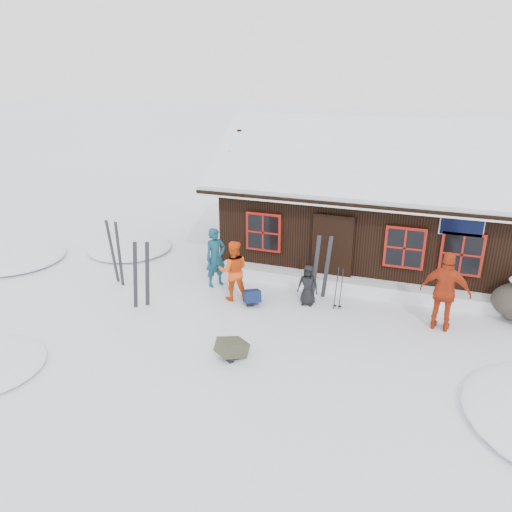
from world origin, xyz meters
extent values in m
plane|color=white|center=(0.00, 0.00, 0.00)|extent=(120.00, 120.00, 0.00)
cube|color=black|center=(1.50, 5.00, 1.25)|extent=(8.00, 5.00, 2.50)
cube|color=black|center=(1.50, 3.52, 3.35)|extent=(8.90, 3.14, 1.88)
cube|color=black|center=(1.50, 6.47, 3.35)|extent=(8.90, 3.14, 1.88)
cube|color=white|center=(1.50, 3.52, 3.49)|extent=(8.72, 3.07, 1.86)
cube|color=white|center=(1.50, 6.47, 3.49)|extent=(8.72, 3.07, 1.86)
cube|color=white|center=(1.50, 5.00, 4.22)|extent=(8.81, 0.22, 0.14)
cube|color=silver|center=(1.50, 2.05, 2.48)|extent=(8.90, 0.10, 0.20)
cube|color=black|center=(0.90, 2.45, 1.00)|extent=(1.00, 0.10, 2.00)
cube|color=black|center=(4.10, 2.42, 2.15)|extent=(1.00, 0.06, 0.60)
cube|color=maroon|center=(-1.10, 2.44, 1.35)|extent=(1.04, 0.10, 1.14)
cube|color=black|center=(-1.10, 2.40, 1.35)|extent=(0.90, 0.04, 1.00)
cube|color=maroon|center=(2.80, 2.44, 1.35)|extent=(1.04, 0.10, 1.14)
cube|color=black|center=(2.80, 2.40, 1.35)|extent=(0.90, 0.04, 1.00)
cube|color=maroon|center=(4.20, 2.44, 1.35)|extent=(1.04, 0.10, 1.14)
cube|color=black|center=(4.20, 2.40, 1.35)|extent=(0.90, 0.04, 1.00)
cube|color=white|center=(1.50, 2.25, 0.17)|extent=(7.60, 0.60, 0.35)
ellipsoid|color=white|center=(-6.00, 3.00, 0.00)|extent=(2.80, 2.80, 0.34)
ellipsoid|color=white|center=(-9.00, 1.00, 0.00)|extent=(3.20, 3.20, 0.38)
imported|color=navy|center=(-2.13, 1.34, 0.84)|extent=(0.70, 0.73, 1.68)
imported|color=#E94B10|center=(-1.36, 0.71, 0.81)|extent=(0.97, 0.88, 1.63)
imported|color=#AF3012|center=(3.85, 0.81, 0.97)|extent=(1.19, 0.63, 1.93)
imported|color=black|center=(0.57, 1.03, 0.54)|extent=(0.54, 0.36, 1.09)
cube|color=black|center=(-3.53, -0.52, 0.85)|extent=(0.18, 0.19, 1.81)
cube|color=black|center=(-3.27, -0.38, 0.85)|extent=(0.24, 0.08, 1.81)
cube|color=black|center=(-4.99, 0.64, 0.89)|extent=(0.29, 0.08, 1.88)
cube|color=black|center=(-4.70, 0.54, 0.89)|extent=(0.23, 0.19, 1.88)
cube|color=black|center=(0.66, 1.47, 0.85)|extent=(0.20, 0.17, 1.80)
cube|color=black|center=(0.94, 1.58, 0.85)|extent=(0.25, 0.07, 1.80)
cylinder|color=black|center=(1.30, 1.03, 0.55)|extent=(0.08, 0.10, 1.18)
cylinder|color=black|center=(1.43, 1.03, 0.55)|extent=(0.08, 0.10, 1.18)
cube|color=#0F1D43|center=(-0.80, 0.58, 0.15)|extent=(0.63, 0.68, 0.30)
cube|color=#3D3C2B|center=(-0.35, -1.94, 0.16)|extent=(0.70, 0.74, 0.32)
camera|label=1|loc=(3.12, -10.41, 5.93)|focal=35.00mm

